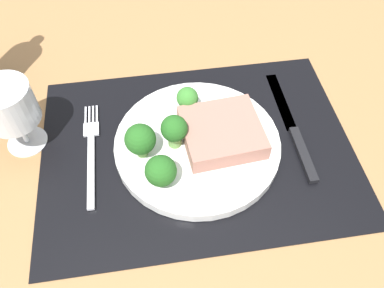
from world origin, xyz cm
name	(u,v)px	position (x,y,z in cm)	size (l,w,h in cm)	color
ground_plane	(197,154)	(0.00, 0.00, -1.50)	(140.00, 110.00, 3.00)	#996D42
placemat	(197,148)	(0.00, 0.00, 0.15)	(47.35, 34.75, 0.30)	black
plate	(197,144)	(0.00, 0.00, 1.10)	(25.04, 25.04, 1.60)	white
steak	(222,134)	(3.65, -0.39, 3.33)	(11.37, 10.70, 2.86)	#9E6B5B
broccoli_near_steak	(161,171)	(-6.00, -6.60, 5.00)	(4.34, 4.34, 5.33)	#5B8942
broccoli_back_left	(187,99)	(-0.57, 6.45, 4.47)	(3.42, 3.42, 4.47)	#5B8942
broccoli_near_fork	(140,140)	(-8.31, -1.11, 5.22)	(4.49, 4.49, 5.69)	#5B8942
broccoli_center	(174,127)	(-3.40, 0.42, 5.21)	(3.92, 3.92, 5.57)	#6B994C
fork	(91,152)	(-16.07, 1.42, 0.55)	(2.40, 19.20, 0.50)	silver
knife	(294,132)	(15.52, 0.53, 0.60)	(1.80, 23.00, 0.80)	black
wine_glass	(9,108)	(-25.95, 5.20, 7.85)	(7.64, 7.64, 11.51)	silver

